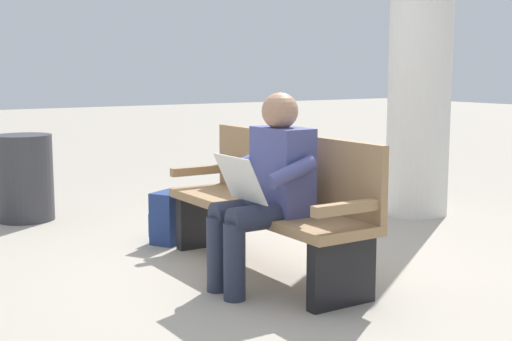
{
  "coord_description": "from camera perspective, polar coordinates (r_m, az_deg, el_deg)",
  "views": [
    {
      "loc": [
        -3.75,
        2.5,
        1.32
      ],
      "look_at": [
        -0.14,
        0.15,
        0.7
      ],
      "focal_mm": 49.92,
      "sensor_mm": 36.0,
      "label": 1
    }
  ],
  "objects": [
    {
      "name": "trash_bin",
      "position": [
        6.52,
        -18.06,
        -0.55
      ],
      "size": [
        0.49,
        0.49,
        0.75
      ],
      "primitive_type": "cylinder",
      "color": "#38383D",
      "rests_on": "ground"
    },
    {
      "name": "backpack",
      "position": [
        5.48,
        -6.87,
        -3.74
      ],
      "size": [
        0.33,
        0.37,
        0.39
      ],
      "rotation": [
        0.0,
        0.0,
        5.23
      ],
      "color": "navy",
      "rests_on": "ground"
    },
    {
      "name": "ground_plane",
      "position": [
        4.7,
        0.59,
        -8.13
      ],
      "size": [
        40.0,
        40.0,
        0.0
      ],
      "primitive_type": "plane",
      "color": "#A89E8E"
    },
    {
      "name": "bench_near",
      "position": [
        4.63,
        1.33,
        -2.53
      ],
      "size": [
        1.8,
        0.5,
        0.9
      ],
      "rotation": [
        0.0,
        0.0,
        -0.01
      ],
      "color": "#9E7A51",
      "rests_on": "ground"
    },
    {
      "name": "support_pillar",
      "position": [
        6.56,
        13.09,
        10.39
      ],
      "size": [
        0.56,
        0.56,
        3.19
      ],
      "primitive_type": "cylinder",
      "color": "silver",
      "rests_on": "ground"
    },
    {
      "name": "person_seated",
      "position": [
        4.24,
        0.88,
        -1.2
      ],
      "size": [
        0.57,
        0.58,
        1.18
      ],
      "rotation": [
        0.0,
        0.0,
        -0.01
      ],
      "color": "#474C84",
      "rests_on": "ground"
    }
  ]
}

